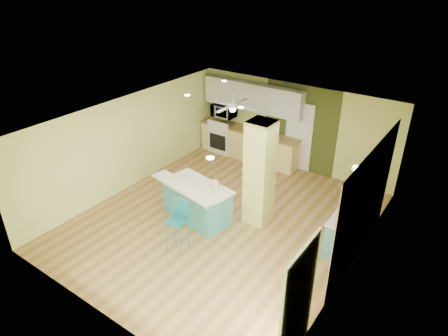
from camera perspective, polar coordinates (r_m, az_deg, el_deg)
The scene contains 23 objects.
floor at distance 9.55m, azimuth -0.15°, elevation -7.51°, with size 6.00×7.00×0.01m, color olive.
ceiling at distance 8.36m, azimuth -0.17°, elevation 6.69°, with size 6.00×7.00×0.01m, color white.
wall_back at distance 11.66m, azimuth 9.92°, elevation 5.87°, with size 6.00×0.01×2.50m, color #D6E178.
wall_front at distance 6.84m, azimuth -17.87°, elevation -12.39°, with size 6.00×0.01×2.50m, color #D6E178.
wall_left at distance 10.74m, azimuth -13.37°, elevation 3.57°, with size 0.01×7.00×2.50m, color #D6E178.
wall_right at distance 7.80m, azimuth 18.28°, elevation -6.94°, with size 0.01×7.00×2.50m, color #D6E178.
wood_panel at distance 8.30m, azimuth 19.50°, elevation -4.91°, with size 0.02×3.40×2.50m, color #907B52.
olive_accent at distance 11.57m, azimuth 10.78°, elevation 5.62°, with size 2.20×0.02×2.50m, color #3F481C.
interior_door at distance 11.64m, azimuth 10.61°, elevation 4.44°, with size 0.82×0.05×2.00m, color white.
french_door at distance 6.22m, azimuth 10.47°, elevation -18.58°, with size 0.04×1.08×2.10m, color white.
column at distance 8.95m, azimuth 5.09°, elevation -0.78°, with size 0.55×0.55×2.50m, color #BAC45B.
kitchen_run at distance 12.27m, azimuth 3.56°, elevation 3.44°, with size 3.25×0.63×0.94m.
stove at distance 12.75m, azimuth -0.09°, elevation 4.39°, with size 0.76×0.66×1.08m.
upper_cabinets at distance 11.84m, azimuth 4.08°, elevation 10.17°, with size 3.20×0.34×0.80m, color silver.
microwave at distance 12.43m, azimuth -0.07°, elevation 8.18°, with size 0.70×0.48×0.39m, color silver.
ceiling_fan at distance 10.64m, azimuth 1.26°, elevation 8.91°, with size 1.41×1.41×0.61m.
pendant_lamp at distance 8.20m, azimuth 18.29°, elevation -0.01°, with size 0.14×0.14×0.69m.
wall_decor at distance 8.33m, azimuth 20.09°, elevation -2.50°, with size 0.03×0.90×0.70m, color brown.
peninsula at distance 9.40m, azimuth -3.95°, elevation -4.77°, with size 1.94×1.30×1.02m.
bar_stool at distance 8.32m, azimuth -6.51°, elevation -6.97°, with size 0.45×0.45×1.19m.
side_counter at distance 8.90m, azimuth 17.14°, elevation -8.52°, with size 0.56×1.32×0.85m.
fruit_bowl at distance 11.72m, azimuth 6.67°, elevation 4.80°, with size 0.31×0.31×0.08m, color #342215.
canister at distance 9.06m, azimuth -1.30°, elevation -2.38°, with size 0.17×0.17×0.16m, color gold.
Camera 1 is at (4.53, -6.36, 5.50)m, focal length 32.00 mm.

